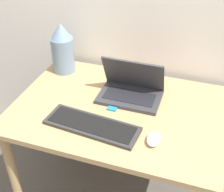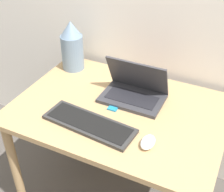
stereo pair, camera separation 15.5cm
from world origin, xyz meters
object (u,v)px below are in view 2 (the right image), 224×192
at_px(vase, 72,46).
at_px(mouse, 148,142).
at_px(keyboard, 89,124).
at_px(laptop, 134,90).
at_px(mp3_player, 113,108).

bearing_deg(vase, mouse, -34.16).
height_order(keyboard, mouse, mouse).
bearing_deg(mouse, laptop, 122.12).
xyz_separation_m(keyboard, mouse, (0.31, -0.00, 0.01)).
xyz_separation_m(laptop, keyboard, (-0.11, -0.31, -0.04)).
distance_m(keyboard, mp3_player, 0.18).
relative_size(mouse, vase, 0.32).
height_order(mouse, vase, vase).
xyz_separation_m(laptop, mp3_player, (-0.06, -0.14, -0.04)).
relative_size(laptop, vase, 1.08).
distance_m(keyboard, vase, 0.59).
bearing_deg(mp3_player, vase, 146.21).
bearing_deg(mouse, keyboard, 179.08).
xyz_separation_m(keyboard, mp3_player, (0.05, 0.17, -0.01)).
relative_size(keyboard, vase, 1.53).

